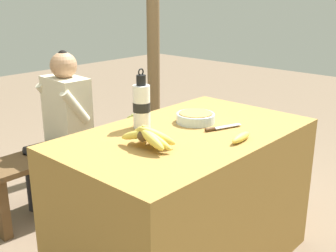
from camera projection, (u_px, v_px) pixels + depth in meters
name	position (u px, v px, depth m)	size (l,w,h in m)	color
market_counter	(185.00, 201.00, 2.27)	(1.34, 0.81, 0.79)	olive
banana_bunch_ripe	(149.00, 135.00, 1.91)	(0.17, 0.28, 0.13)	#4C381E
serving_bowl	(196.00, 117.00, 2.29)	(0.21, 0.21, 0.06)	silver
water_bottle	(142.00, 105.00, 2.18)	(0.09, 0.09, 0.32)	white
loose_banana_front	(241.00, 137.00, 2.01)	(0.16, 0.06, 0.04)	#E0C64C
knife	(218.00, 128.00, 2.18)	(0.21, 0.09, 0.02)	#BCBCC1
wooden_bench	(87.00, 149.00, 3.12)	(1.67, 0.32, 0.42)	brown
seated_vendor	(62.00, 120.00, 2.87)	(0.42, 0.40, 1.11)	#232328
banana_bunch_green	(135.00, 119.00, 3.43)	(0.17, 0.24, 0.12)	#4C381E
support_post_far	(153.00, 4.00, 3.79)	(0.12, 0.12, 2.73)	brown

